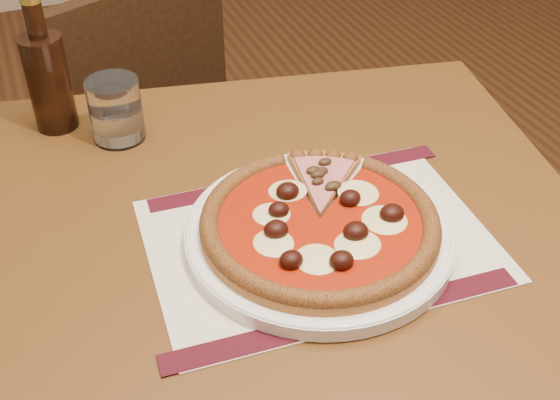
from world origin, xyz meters
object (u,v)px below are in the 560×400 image
(pizza, at_px, (320,222))
(bottle, at_px, (48,78))
(chair_far, at_px, (127,131))
(plate, at_px, (319,234))
(water_glass, at_px, (116,110))
(table, at_px, (285,284))

(pizza, distance_m, bottle, 0.48)
(chair_far, distance_m, plate, 0.83)
(pizza, distance_m, water_glass, 0.38)
(plate, relative_size, bottle, 1.58)
(water_glass, bearing_deg, chair_far, 81.13)
(plate, bearing_deg, water_glass, 118.90)
(plate, bearing_deg, chair_far, 98.21)
(plate, height_order, water_glass, water_glass)
(bottle, bearing_deg, chair_far, 68.12)
(water_glass, bearing_deg, table, -62.23)
(table, distance_m, plate, 0.12)
(table, bearing_deg, pizza, -54.04)
(plate, xyz_separation_m, pizza, (-0.00, -0.00, 0.02))
(plate, distance_m, bottle, 0.48)
(chair_far, distance_m, bottle, 0.54)
(table, height_order, pizza, pizza)
(chair_far, height_order, pizza, chair_far)
(table, height_order, bottle, bottle)
(plate, relative_size, water_glass, 3.50)
(bottle, bearing_deg, table, -56.83)
(chair_far, relative_size, bottle, 4.00)
(table, relative_size, plate, 2.82)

